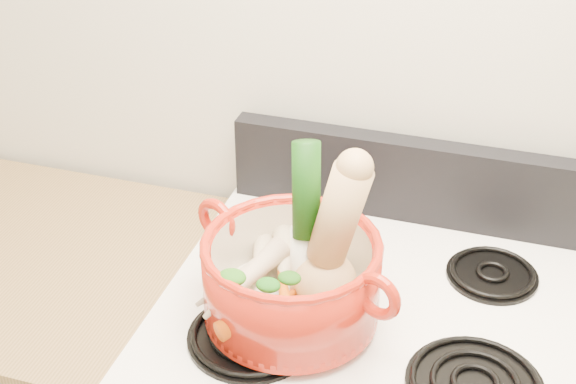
% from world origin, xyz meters
% --- Properties ---
extents(wall_back, '(3.50, 0.02, 2.60)m').
position_xyz_m(wall_back, '(0.00, 1.75, 1.30)').
color(wall_back, beige).
rests_on(wall_back, floor).
extents(cooktop, '(0.78, 0.67, 0.03)m').
position_xyz_m(cooktop, '(0.00, 1.40, 0.93)').
color(cooktop, white).
rests_on(cooktop, stove_body).
extents(control_backsplash, '(0.76, 0.05, 0.18)m').
position_xyz_m(control_backsplash, '(0.00, 1.70, 1.04)').
color(control_backsplash, black).
rests_on(control_backsplash, cooktop).
extents(burner_front_left, '(0.22, 0.22, 0.02)m').
position_xyz_m(burner_front_left, '(-0.19, 1.24, 0.96)').
color(burner_front_left, black).
rests_on(burner_front_left, cooktop).
extents(burner_front_right, '(0.22, 0.22, 0.02)m').
position_xyz_m(burner_front_right, '(0.19, 1.24, 0.96)').
color(burner_front_right, black).
rests_on(burner_front_right, cooktop).
extents(burner_back_left, '(0.17, 0.17, 0.02)m').
position_xyz_m(burner_back_left, '(-0.19, 1.54, 0.96)').
color(burner_back_left, black).
rests_on(burner_back_left, cooktop).
extents(burner_back_right, '(0.17, 0.17, 0.02)m').
position_xyz_m(burner_back_right, '(0.19, 1.54, 0.96)').
color(burner_back_right, black).
rests_on(burner_back_right, cooktop).
extents(dutch_oven, '(0.40, 0.40, 0.15)m').
position_xyz_m(dutch_oven, '(-0.14, 1.31, 1.04)').
color(dutch_oven, '#AF1E0F').
rests_on(dutch_oven, burner_front_left).
extents(pot_handle_left, '(0.09, 0.05, 0.09)m').
position_xyz_m(pot_handle_left, '(-0.30, 1.37, 1.09)').
color(pot_handle_left, '#AF1E0F').
rests_on(pot_handle_left, dutch_oven).
extents(pot_handle_right, '(0.09, 0.05, 0.09)m').
position_xyz_m(pot_handle_right, '(0.02, 1.24, 1.09)').
color(pot_handle_right, '#AF1E0F').
rests_on(pot_handle_right, dutch_oven).
extents(squash, '(0.19, 0.14, 0.30)m').
position_xyz_m(squash, '(-0.08, 1.31, 1.14)').
color(squash, tan).
rests_on(squash, dutch_oven).
extents(leek, '(0.08, 0.11, 0.31)m').
position_xyz_m(leek, '(-0.12, 1.32, 1.15)').
color(leek, silver).
rests_on(leek, dutch_oven).
extents(ginger, '(0.10, 0.08, 0.05)m').
position_xyz_m(ginger, '(-0.11, 1.37, 1.02)').
color(ginger, tan).
rests_on(ginger, dutch_oven).
extents(parsnip_0, '(0.11, 0.25, 0.07)m').
position_xyz_m(parsnip_0, '(-0.21, 1.34, 1.02)').
color(parsnip_0, beige).
rests_on(parsnip_0, dutch_oven).
extents(parsnip_1, '(0.14, 0.18, 0.06)m').
position_xyz_m(parsnip_1, '(-0.23, 1.31, 1.03)').
color(parsnip_1, beige).
rests_on(parsnip_1, dutch_oven).
extents(parsnip_2, '(0.11, 0.22, 0.06)m').
position_xyz_m(parsnip_2, '(-0.16, 1.34, 1.03)').
color(parsnip_2, beige).
rests_on(parsnip_2, dutch_oven).
extents(parsnip_3, '(0.12, 0.21, 0.06)m').
position_xyz_m(parsnip_3, '(-0.22, 1.28, 1.04)').
color(parsnip_3, beige).
rests_on(parsnip_3, dutch_oven).
extents(carrot_0, '(0.04, 0.16, 0.04)m').
position_xyz_m(carrot_0, '(-0.14, 1.27, 1.02)').
color(carrot_0, '#BE3F09').
rests_on(carrot_0, dutch_oven).
extents(carrot_1, '(0.13, 0.16, 0.05)m').
position_xyz_m(carrot_1, '(-0.17, 1.23, 1.02)').
color(carrot_1, '#C95A0A').
rests_on(carrot_1, dutch_oven).
extents(carrot_2, '(0.09, 0.15, 0.04)m').
position_xyz_m(carrot_2, '(-0.15, 1.29, 1.03)').
color(carrot_2, '#D85B0A').
rests_on(carrot_2, dutch_oven).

